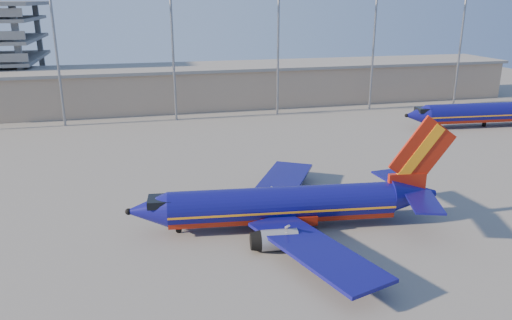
# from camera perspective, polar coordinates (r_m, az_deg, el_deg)

# --- Properties ---
(ground) EXTENTS (220.00, 220.00, 0.00)m
(ground) POSITION_cam_1_polar(r_m,az_deg,el_deg) (53.80, 0.90, -5.91)
(ground) COLOR slate
(ground) RESTS_ON ground
(terminal_building) EXTENTS (122.00, 16.00, 8.50)m
(terminal_building) POSITION_cam_1_polar(r_m,az_deg,el_deg) (109.39, -1.86, 8.68)
(terminal_building) COLOR gray
(terminal_building) RESTS_ON ground
(light_mast_row) EXTENTS (101.60, 1.60, 28.65)m
(light_mast_row) POSITION_cam_1_polar(r_m,az_deg,el_deg) (95.34, -3.40, 15.32)
(light_mast_row) COLOR gray
(light_mast_row) RESTS_ON ground
(aircraft_main) EXTENTS (32.42, 31.04, 10.99)m
(aircraft_main) POSITION_cam_1_polar(r_m,az_deg,el_deg) (49.57, 3.86, -5.13)
(aircraft_main) COLOR #0E0D66
(aircraft_main) RESTS_ON ground
(aircraft_second) EXTENTS (33.01, 12.82, 11.18)m
(aircraft_second) POSITION_cam_1_polar(r_m,az_deg,el_deg) (98.73, 25.18, 4.97)
(aircraft_second) COLOR #0E0D66
(aircraft_second) RESTS_ON ground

